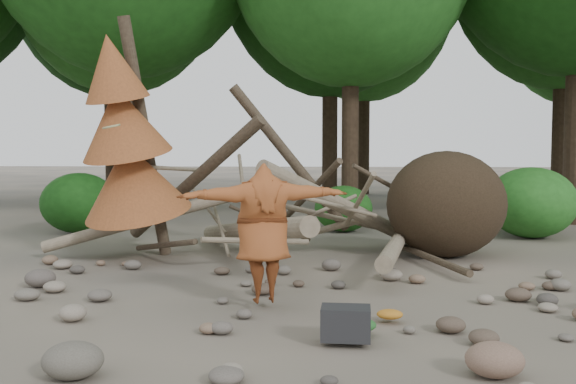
{
  "coord_description": "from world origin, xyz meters",
  "views": [
    {
      "loc": [
        0.37,
        -7.69,
        2.04
      ],
      "look_at": [
        -0.17,
        1.5,
        1.4
      ],
      "focal_mm": 40.0,
      "sensor_mm": 36.0,
      "label": 1
    }
  ],
  "objects": [
    {
      "name": "ground",
      "position": [
        0.0,
        0.0,
        0.0
      ],
      "size": [
        120.0,
        120.0,
        0.0
      ],
      "primitive_type": "plane",
      "color": "#514C44",
      "rests_on": "ground"
    },
    {
      "name": "deadfall_pile",
      "position": [
        2.02,
        4.24,
        0.95
      ],
      "size": [
        8.55,
        5.24,
        3.3
      ],
      "color": "#332619",
      "rests_on": "ground"
    },
    {
      "name": "dead_conifer",
      "position": [
        -3.12,
        3.37,
        2.11
      ],
      "size": [
        2.06,
        2.16,
        4.35
      ],
      "color": "#4C3F30",
      "rests_on": "ground"
    },
    {
      "name": "bush_left",
      "position": [
        -5.5,
        7.2,
        0.72
      ],
      "size": [
        1.8,
        1.8,
        1.44
      ],
      "primitive_type": "ellipsoid",
      "color": "#184C14",
      "rests_on": "ground"
    },
    {
      "name": "bush_mid",
      "position": [
        0.8,
        7.8,
        0.56
      ],
      "size": [
        1.4,
        1.4,
        1.12
      ],
      "primitive_type": "ellipsoid",
      "color": "#21611C",
      "rests_on": "ground"
    },
    {
      "name": "bush_right",
      "position": [
        5.0,
        7.0,
        0.8
      ],
      "size": [
        2.0,
        2.0,
        1.6
      ],
      "primitive_type": "ellipsoid",
      "color": "#2A7223",
      "rests_on": "ground"
    },
    {
      "name": "frisbee_thrower",
      "position": [
        -0.42,
        0.34,
        0.96
      ],
      "size": [
        3.37,
        1.23,
        2.29
      ],
      "color": "brown",
      "rests_on": "ground"
    },
    {
      "name": "backpack",
      "position": [
        0.58,
        -1.15,
        0.17
      ],
      "size": [
        0.53,
        0.36,
        0.34
      ],
      "primitive_type": "cube",
      "rotation": [
        0.0,
        0.0,
        -0.05
      ],
      "color": "black",
      "rests_on": "ground"
    },
    {
      "name": "cloth_green",
      "position": [
        0.73,
        -0.83,
        0.07
      ],
      "size": [
        0.39,
        0.32,
        0.14
      ],
      "primitive_type": "ellipsoid",
      "color": "#245B25",
      "rests_on": "ground"
    },
    {
      "name": "cloth_orange",
      "position": [
        1.12,
        -0.3,
        0.06
      ],
      "size": [
        0.31,
        0.25,
        0.11
      ],
      "primitive_type": "ellipsoid",
      "color": "#B16D1E",
      "rests_on": "ground"
    },
    {
      "name": "boulder_front_left",
      "position": [
        -1.86,
        -2.26,
        0.16
      ],
      "size": [
        0.54,
        0.49,
        0.33
      ],
      "primitive_type": "ellipsoid",
      "color": "#605A50",
      "rests_on": "ground"
    },
    {
      "name": "boulder_front_right",
      "position": [
        1.88,
        -2.01,
        0.16
      ],
      "size": [
        0.52,
        0.47,
        0.31
      ],
      "primitive_type": "ellipsoid",
      "color": "#7E5F4E",
      "rests_on": "ground"
    },
    {
      "name": "boulder_mid_left",
      "position": [
        -3.79,
        1.34,
        0.13
      ],
      "size": [
        0.45,
        0.4,
        0.27
      ],
      "primitive_type": "ellipsoid",
      "color": "#59504B",
      "rests_on": "ground"
    }
  ]
}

